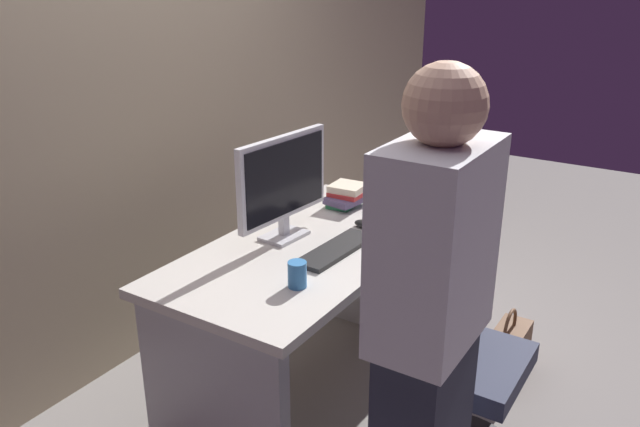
# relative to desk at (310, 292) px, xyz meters

# --- Properties ---
(ground_plane) EXTENTS (9.00, 9.00, 0.00)m
(ground_plane) POSITION_rel_desk_xyz_m (0.00, 0.00, -0.51)
(ground_plane) COLOR gray
(wall_back) EXTENTS (6.40, 0.10, 3.00)m
(wall_back) POSITION_rel_desk_xyz_m (0.00, 0.97, 0.99)
(wall_back) COLOR tan
(wall_back) RESTS_ON ground
(desk) EXTENTS (1.45, 0.74, 0.75)m
(desk) POSITION_rel_desk_xyz_m (0.00, 0.00, 0.00)
(desk) COLOR beige
(desk) RESTS_ON ground
(office_chair) EXTENTS (0.52, 0.52, 0.94)m
(office_chair) POSITION_rel_desk_xyz_m (-0.07, -0.68, -0.09)
(office_chair) COLOR black
(office_chair) RESTS_ON ground
(person_at_desk) EXTENTS (0.40, 0.24, 1.64)m
(person_at_desk) POSITION_rel_desk_xyz_m (-0.58, -0.79, 0.33)
(person_at_desk) COLOR #262838
(person_at_desk) RESTS_ON ground
(monitor) EXTENTS (0.54, 0.15, 0.46)m
(monitor) POSITION_rel_desk_xyz_m (0.00, 0.13, 0.49)
(monitor) COLOR silver
(monitor) RESTS_ON desk
(keyboard) EXTENTS (0.44, 0.15, 0.02)m
(keyboard) POSITION_rel_desk_xyz_m (-0.01, -0.14, 0.24)
(keyboard) COLOR #262626
(keyboard) RESTS_ON desk
(mouse) EXTENTS (0.06, 0.10, 0.03)m
(mouse) POSITION_rel_desk_xyz_m (0.29, -0.11, 0.25)
(mouse) COLOR black
(mouse) RESTS_ON desk
(cup_near_keyboard) EXTENTS (0.07, 0.07, 0.10)m
(cup_near_keyboard) POSITION_rel_desk_xyz_m (-0.35, -0.18, 0.28)
(cup_near_keyboard) COLOR #3372B2
(cup_near_keyboard) RESTS_ON desk
(book_stack) EXTENTS (0.23, 0.17, 0.11)m
(book_stack) POSITION_rel_desk_xyz_m (0.49, 0.10, 0.29)
(book_stack) COLOR #338C59
(book_stack) RESTS_ON desk
(handbag) EXTENTS (0.34, 0.14, 0.38)m
(handbag) POSITION_rel_desk_xyz_m (0.56, -0.74, -0.38)
(handbag) COLOR brown
(handbag) RESTS_ON ground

